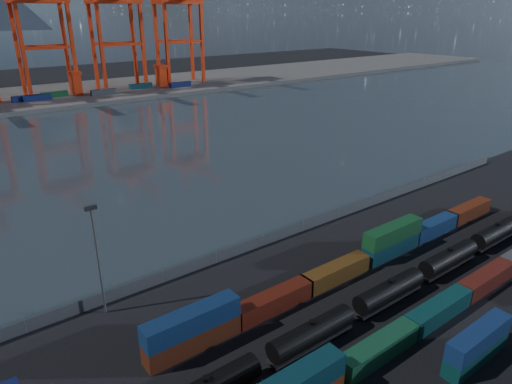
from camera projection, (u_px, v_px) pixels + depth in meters
ground at (388, 324)px, 62.73m from camera, size 700.00×700.00×0.00m
harbor_water at (109, 150)px, 140.40m from camera, size 700.00×700.00×0.00m
far_quay at (29, 98)px, 217.72m from camera, size 700.00×70.00×2.00m
container_row_mid at (457, 295)px, 65.52m from camera, size 129.04×2.56×5.46m
container_row_north at (221, 320)px, 59.86m from camera, size 129.95×2.65×5.65m
tanker_string at (389, 292)px, 66.33m from camera, size 106.29×2.86×4.09m
waterfront_fence at (263, 241)px, 83.07m from camera, size 160.12×0.12×2.20m
yard_light_mast at (97, 255)px, 61.68m from camera, size 1.60×0.40×16.60m
quay_containers at (8, 100)px, 199.94m from camera, size 172.58×10.99×2.60m
straddle_carriers at (25, 87)px, 206.38m from camera, size 140.00×7.00×11.10m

